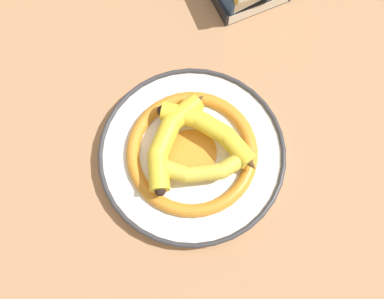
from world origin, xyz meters
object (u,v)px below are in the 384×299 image
(decorative_bowl, at_px, (192,153))
(banana_b, at_px, (201,169))
(banana_c, at_px, (211,131))
(banana_a, at_px, (170,139))

(decorative_bowl, distance_m, banana_b, 0.06)
(decorative_bowl, relative_size, banana_c, 1.65)
(banana_a, bearing_deg, decorative_bowl, 89.92)
(banana_b, bearing_deg, banana_c, 69.09)
(banana_b, bearing_deg, decorative_bowl, 106.04)
(decorative_bowl, xyz_separation_m, banana_b, (0.03, 0.03, 0.04))
(decorative_bowl, xyz_separation_m, banana_c, (-0.04, 0.02, 0.04))
(banana_a, xyz_separation_m, banana_b, (0.03, 0.07, -0.00))
(banana_b, xyz_separation_m, banana_c, (-0.07, -0.01, 0.00))
(decorative_bowl, bearing_deg, banana_a, -90.61)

